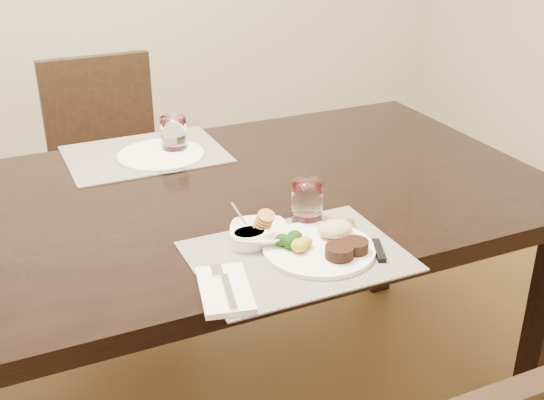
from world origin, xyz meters
name	(u,v)px	position (x,y,z in m)	size (l,w,h in m)	color
dining_table	(181,229)	(0.00, 0.00, 0.67)	(2.00, 1.00, 0.75)	black
chair_far	(110,164)	(0.00, 0.93, 0.50)	(0.42, 0.42, 0.90)	black
placemat_near	(297,256)	(0.15, -0.38, 0.75)	(0.46, 0.34, 0.00)	gray
placemat_far	(145,154)	(0.00, 0.35, 0.75)	(0.46, 0.34, 0.00)	gray
dinner_plate	(324,245)	(0.21, -0.39, 0.77)	(0.25, 0.25, 0.04)	white
napkin_fork	(225,289)	(-0.05, -0.46, 0.76)	(0.14, 0.20, 0.02)	white
steak_knife	(373,246)	(0.32, -0.42, 0.76)	(0.06, 0.21, 0.01)	silver
cracker_bowl	(259,233)	(0.10, -0.29, 0.77)	(0.17, 0.17, 0.06)	white
sauce_ramekin	(249,237)	(0.07, -0.30, 0.77)	(0.09, 0.13, 0.07)	white
wine_glass_near	(307,204)	(0.24, -0.24, 0.80)	(0.08, 0.08, 0.10)	silver
far_plate	(161,155)	(0.04, 0.31, 0.76)	(0.26, 0.26, 0.01)	white
wine_glass_far	(174,136)	(0.09, 0.34, 0.80)	(0.08, 0.08, 0.11)	silver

